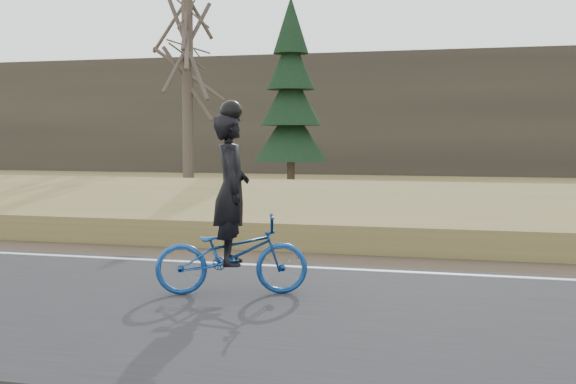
# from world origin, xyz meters

# --- Properties ---
(ground) EXTENTS (120.00, 120.00, 0.00)m
(ground) POSITION_xyz_m (0.00, 0.00, 0.00)
(ground) COLOR olive
(ground) RESTS_ON ground
(road) EXTENTS (120.00, 6.00, 0.06)m
(road) POSITION_xyz_m (0.00, -2.50, 0.03)
(road) COLOR black
(road) RESTS_ON ground
(edge_line) EXTENTS (120.00, 0.12, 0.01)m
(edge_line) POSITION_xyz_m (0.00, 0.20, 0.07)
(edge_line) COLOR silver
(edge_line) RESTS_ON road
(shoulder) EXTENTS (120.00, 1.60, 0.04)m
(shoulder) POSITION_xyz_m (0.00, 1.20, 0.02)
(shoulder) COLOR #473A2B
(shoulder) RESTS_ON ground
(embankment) EXTENTS (120.00, 5.00, 0.44)m
(embankment) POSITION_xyz_m (0.00, 4.20, 0.22)
(embankment) COLOR olive
(embankment) RESTS_ON ground
(ballast) EXTENTS (120.00, 3.00, 0.45)m
(ballast) POSITION_xyz_m (0.00, 8.00, 0.23)
(ballast) COLOR slate
(ballast) RESTS_ON ground
(railroad) EXTENTS (120.00, 2.40, 0.29)m
(railroad) POSITION_xyz_m (0.00, 8.00, 0.53)
(railroad) COLOR black
(railroad) RESTS_ON ballast
(treeline_backdrop) EXTENTS (120.00, 4.00, 6.00)m
(treeline_backdrop) POSITION_xyz_m (0.00, 30.00, 3.00)
(treeline_backdrop) COLOR #383328
(treeline_backdrop) RESTS_ON ground
(cyclist) EXTENTS (1.88, 1.18, 2.26)m
(cyclist) POSITION_xyz_m (1.87, -1.86, 0.79)
(cyclist) COLOR navy
(cyclist) RESTS_ON road
(bare_tree_left) EXTENTS (0.36, 0.36, 8.59)m
(bare_tree_left) POSITION_xyz_m (-7.26, 18.16, 4.29)
(bare_tree_left) COLOR brown
(bare_tree_left) RESTS_ON ground
(bare_tree_near_left) EXTENTS (0.36, 0.36, 7.69)m
(bare_tree_near_left) POSITION_xyz_m (-5.80, 14.63, 3.84)
(bare_tree_near_left) COLOR brown
(bare_tree_near_left) RESTS_ON ground
(conifer) EXTENTS (2.60, 2.60, 6.79)m
(conifer) POSITION_xyz_m (-2.72, 16.62, 3.21)
(conifer) COLOR brown
(conifer) RESTS_ON ground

